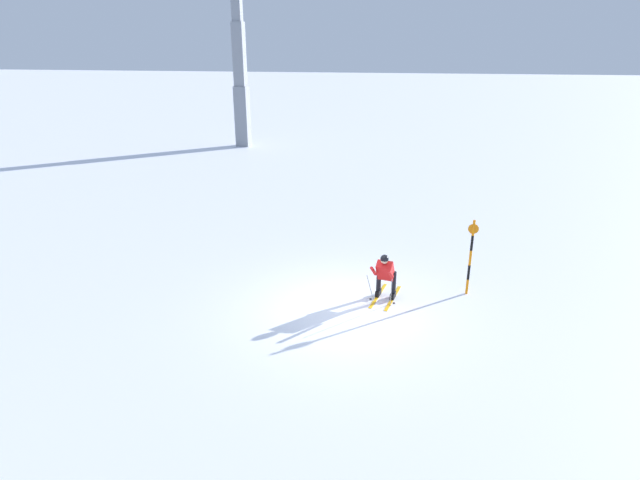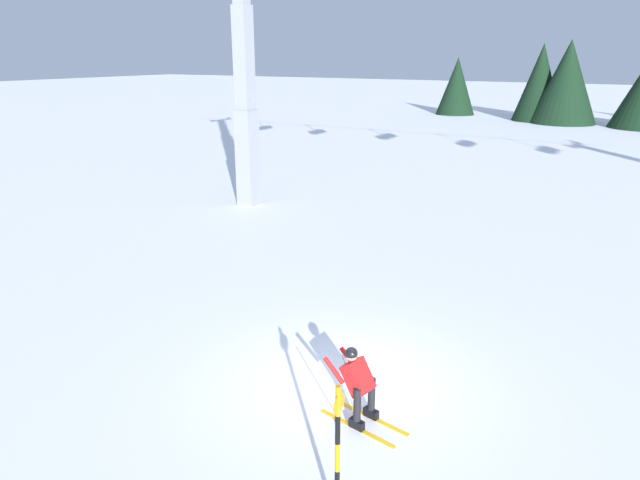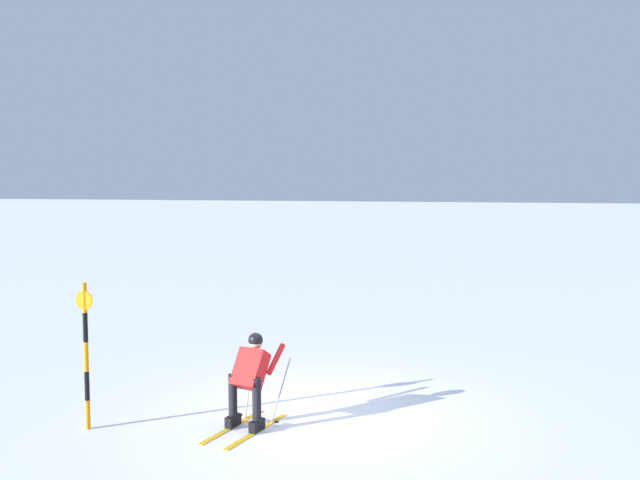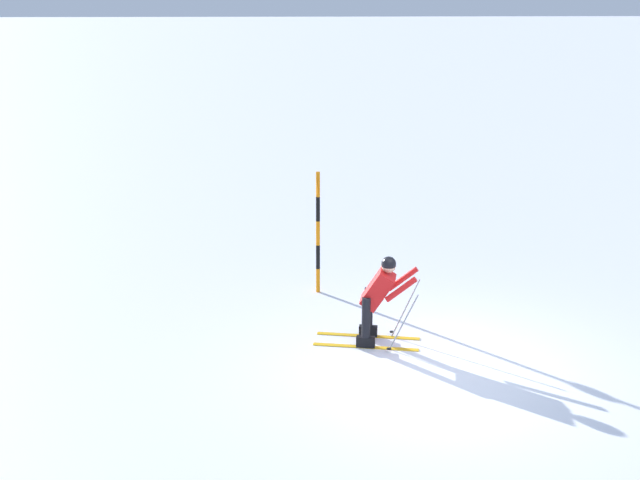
% 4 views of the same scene
% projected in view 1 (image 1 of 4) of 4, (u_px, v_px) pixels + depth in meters
% --- Properties ---
extents(ground_plane, '(260.00, 260.00, 0.00)m').
position_uv_depth(ground_plane, '(345.00, 309.00, 13.51)').
color(ground_plane, white).
extents(skier_carving_main, '(1.66, 0.88, 1.50)m').
position_uv_depth(skier_carving_main, '(385.00, 274.00, 13.77)').
color(skier_carving_main, yellow).
rests_on(skier_carving_main, ground_plane).
extents(lift_tower_far, '(0.87, 2.83, 12.54)m').
position_uv_depth(lift_tower_far, '(240.00, 68.00, 33.93)').
color(lift_tower_far, gray).
rests_on(lift_tower_far, ground_plane).
extents(trail_marker_pole, '(0.07, 0.28, 2.16)m').
position_uv_depth(trail_marker_pole, '(471.00, 255.00, 13.98)').
color(trail_marker_pole, orange).
rests_on(trail_marker_pole, ground_plane).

